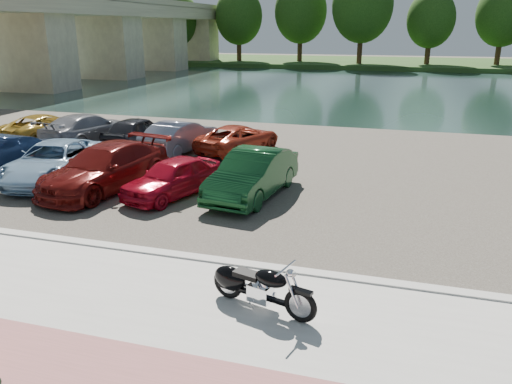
# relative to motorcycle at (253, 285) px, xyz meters

# --- Properties ---
(ground) EXTENTS (200.00, 200.00, 0.00)m
(ground) POSITION_rel_motorcycle_xyz_m (-0.94, -0.30, -0.56)
(ground) COLOR #595447
(ground) RESTS_ON ground
(promenade) EXTENTS (60.00, 6.00, 0.10)m
(promenade) POSITION_rel_motorcycle_xyz_m (-0.94, -1.30, -0.51)
(promenade) COLOR beige
(promenade) RESTS_ON ground
(kerb) EXTENTS (60.00, 0.30, 0.14)m
(kerb) POSITION_rel_motorcycle_xyz_m (-0.94, 1.70, -0.49)
(kerb) COLOR beige
(kerb) RESTS_ON ground
(parking_lot) EXTENTS (60.00, 18.00, 0.04)m
(parking_lot) POSITION_rel_motorcycle_xyz_m (-0.94, 10.70, -0.54)
(parking_lot) COLOR #3B3730
(parking_lot) RESTS_ON ground
(river) EXTENTS (120.00, 40.00, 0.00)m
(river) POSITION_rel_motorcycle_xyz_m (-0.94, 39.70, -0.56)
(river) COLOR black
(river) RESTS_ON ground
(far_bank) EXTENTS (120.00, 24.00, 0.60)m
(far_bank) POSITION_rel_motorcycle_xyz_m (-0.94, 71.70, -0.26)
(far_bank) COLOR #1F4217
(far_bank) RESTS_ON ground
(bridge) EXTENTS (7.00, 56.00, 8.55)m
(bridge) POSITION_rel_motorcycle_xyz_m (-28.94, 40.73, 4.96)
(bridge) COLOR tan
(bridge) RESTS_ON ground
(far_trees) EXTENTS (70.25, 10.68, 12.52)m
(far_trees) POSITION_rel_motorcycle_xyz_m (3.41, 65.49, 6.93)
(far_trees) COLOR #3C2616
(far_trees) RESTS_ON far_bank
(motorcycle) EXTENTS (2.28, 0.97, 1.05)m
(motorcycle) POSITION_rel_motorcycle_xyz_m (0.00, 0.00, 0.00)
(motorcycle) COLOR black
(motorcycle) RESTS_ON promenade
(car_2) EXTENTS (3.17, 5.32, 1.39)m
(car_2) POSITION_rel_motorcycle_xyz_m (-9.52, 6.42, 0.17)
(car_2) COLOR #8CAFCC
(car_2) RESTS_ON parking_lot
(car_3) EXTENTS (3.05, 5.57, 1.53)m
(car_3) POSITION_rel_motorcycle_xyz_m (-7.09, 5.99, 0.24)
(car_3) COLOR #5E100D
(car_3) RESTS_ON parking_lot
(car_4) EXTENTS (2.65, 4.04, 1.28)m
(car_4) POSITION_rel_motorcycle_xyz_m (-4.57, 5.96, 0.12)
(car_4) COLOR #A60B1E
(car_4) RESTS_ON parking_lot
(car_5) EXTENTS (2.15, 4.75, 1.51)m
(car_5) POSITION_rel_motorcycle_xyz_m (-2.03, 6.69, 0.24)
(car_5) COLOR #103E1C
(car_5) RESTS_ON parking_lot
(car_6) EXTENTS (2.84, 4.88, 1.28)m
(car_6) POSITION_rel_motorcycle_xyz_m (-14.42, 12.25, 0.12)
(car_6) COLOR #B18928
(car_6) RESTS_ON parking_lot
(car_7) EXTENTS (2.81, 5.29, 1.46)m
(car_7) POSITION_rel_motorcycle_xyz_m (-11.88, 11.99, 0.21)
(car_7) COLOR gray
(car_7) RESTS_ON parking_lot
(car_8) EXTENTS (1.92, 4.25, 1.42)m
(car_8) POSITION_rel_motorcycle_xyz_m (-9.33, 12.19, 0.19)
(car_8) COLOR black
(car_8) RESTS_ON parking_lot
(car_9) EXTENTS (2.21, 4.49, 1.42)m
(car_9) POSITION_rel_motorcycle_xyz_m (-6.91, 11.72, 0.19)
(car_9) COLOR slate
(car_9) RESTS_ON parking_lot
(car_10) EXTENTS (3.31, 4.84, 1.23)m
(car_10) POSITION_rel_motorcycle_xyz_m (-4.43, 12.45, 0.09)
(car_10) COLOR #9F2E1A
(car_10) RESTS_ON parking_lot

